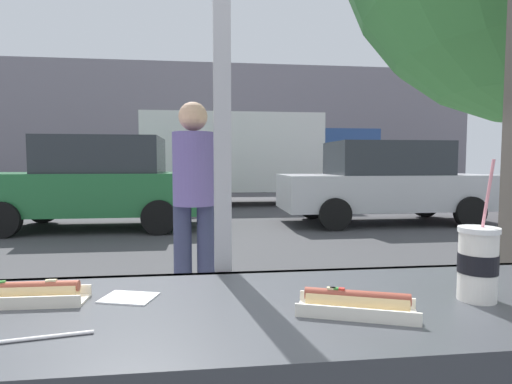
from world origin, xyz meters
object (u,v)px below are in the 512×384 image
at_px(hotdog_tray_far, 29,293).
at_px(parked_car_green, 98,183).
at_px(hotdog_tray_near, 356,303).
at_px(soda_cup_left, 478,262).
at_px(pedestrian, 194,193).
at_px(box_truck, 256,155).
at_px(parked_car_silver, 386,182).

xyz_separation_m(hotdog_tray_far, parked_car_green, (-1.75, 7.54, -0.10)).
distance_m(hotdog_tray_near, parked_car_green, 8.08).
xyz_separation_m(soda_cup_left, parked_car_green, (-2.78, 7.65, -0.16)).
bearing_deg(hotdog_tray_near, pedestrian, 99.84).
height_order(parked_car_green, box_truck, box_truck).
height_order(hotdog_tray_far, parked_car_green, parked_car_green).
bearing_deg(parked_car_green, hotdog_tray_near, -72.22).
relative_size(parked_car_green, pedestrian, 2.66).
relative_size(soda_cup_left, pedestrian, 0.20).
height_order(hotdog_tray_near, parked_car_silver, parked_car_silver).
bearing_deg(box_truck, parked_car_silver, -63.12).
bearing_deg(box_truck, pedestrian, -99.67).
bearing_deg(soda_cup_left, parked_car_green, 109.98).
bearing_deg(soda_cup_left, parked_car_silver, 67.00).
distance_m(hotdog_tray_far, parked_car_green, 7.74).
bearing_deg(parked_car_green, hotdog_tray_far, -76.96).
bearing_deg(hotdog_tray_near, parked_car_silver, 65.19).
bearing_deg(pedestrian, parked_car_silver, 53.31).
xyz_separation_m(soda_cup_left, pedestrian, (-0.72, 2.32, -0.00)).
distance_m(soda_cup_left, hotdog_tray_far, 1.04).
distance_m(hotdog_tray_far, box_truck, 12.24).
bearing_deg(hotdog_tray_far, parked_car_silver, 60.44).
xyz_separation_m(box_truck, pedestrian, (-1.68, -9.85, -0.47)).
relative_size(soda_cup_left, box_truck, 0.05).
bearing_deg(soda_cup_left, pedestrian, 107.32).
distance_m(soda_cup_left, parked_car_silver, 8.31).
xyz_separation_m(soda_cup_left, hotdog_tray_near, (-0.31, -0.05, -0.07)).
distance_m(hotdog_tray_near, pedestrian, 2.41).
relative_size(hotdog_tray_far, pedestrian, 0.16).
xyz_separation_m(hotdog_tray_far, pedestrian, (0.31, 2.22, 0.07)).
bearing_deg(hotdog_tray_far, parked_car_green, 103.04).
height_order(parked_car_silver, pedestrian, pedestrian).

